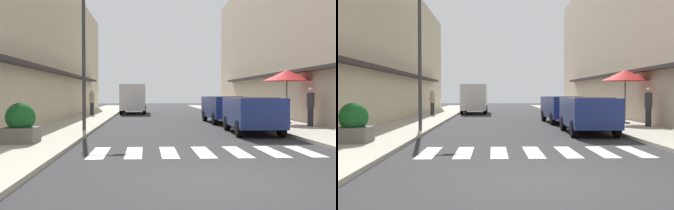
% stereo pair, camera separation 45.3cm
% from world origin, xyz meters
% --- Properties ---
extents(ground_plane, '(87.81, 87.81, 0.00)m').
position_xyz_m(ground_plane, '(0.00, 15.97, 0.00)').
color(ground_plane, '#2B2B2D').
extents(sidewalk_left, '(2.86, 55.88, 0.12)m').
position_xyz_m(sidewalk_left, '(-5.21, 15.97, 0.06)').
color(sidewalk_left, '#ADA899').
rests_on(sidewalk_left, ground_plane).
extents(sidewalk_right, '(2.86, 55.88, 0.12)m').
position_xyz_m(sidewalk_right, '(5.21, 15.97, 0.06)').
color(sidewalk_right, '#ADA899').
rests_on(sidewalk_right, ground_plane).
extents(building_row_left, '(5.50, 37.92, 9.03)m').
position_xyz_m(building_row_left, '(-9.13, 16.96, 4.52)').
color(building_row_left, beige).
rests_on(building_row_left, ground_plane).
extents(building_row_right, '(5.50, 37.92, 10.77)m').
position_xyz_m(building_row_right, '(9.14, 16.96, 5.38)').
color(building_row_right, '#C6B299').
rests_on(building_row_right, ground_plane).
extents(crosswalk, '(6.15, 2.20, 0.01)m').
position_xyz_m(crosswalk, '(-0.00, 3.85, 0.01)').
color(crosswalk, silver).
rests_on(crosswalk, ground_plane).
extents(parked_car_near, '(1.95, 4.26, 1.47)m').
position_xyz_m(parked_car_near, '(2.73, 8.85, 0.92)').
color(parked_car_near, navy).
rests_on(parked_car_near, ground_plane).
extents(parked_car_mid, '(1.91, 4.42, 1.47)m').
position_xyz_m(parked_car_mid, '(2.73, 14.73, 0.92)').
color(parked_car_mid, navy).
rests_on(parked_car_mid, ground_plane).
extents(delivery_van, '(2.05, 5.42, 2.37)m').
position_xyz_m(delivery_van, '(-2.58, 25.62, 1.41)').
color(delivery_van, silver).
rests_on(delivery_van, ground_plane).
extents(street_lamp, '(1.19, 0.28, 5.87)m').
position_xyz_m(street_lamp, '(-3.93, 9.49, 3.67)').
color(street_lamp, '#38383D').
rests_on(street_lamp, sidewalk_left).
extents(cafe_umbrella, '(2.37, 2.37, 2.69)m').
position_xyz_m(cafe_umbrella, '(5.54, 12.75, 2.52)').
color(cafe_umbrella, '#262626').
rests_on(cafe_umbrella, sidewalk_right).
extents(planter_corner, '(0.99, 0.99, 1.23)m').
position_xyz_m(planter_corner, '(-5.40, 5.35, 0.69)').
color(planter_corner, slate).
rests_on(planter_corner, sidewalk_left).
extents(pedestrian_walking_near, '(0.34, 0.34, 1.77)m').
position_xyz_m(pedestrian_walking_near, '(5.99, 10.86, 1.06)').
color(pedestrian_walking_near, '#282B33').
rests_on(pedestrian_walking_near, sidewalk_right).
extents(pedestrian_walking_far, '(0.34, 0.34, 1.77)m').
position_xyz_m(pedestrian_walking_far, '(-5.30, 20.76, 1.05)').
color(pedestrian_walking_far, '#282B33').
rests_on(pedestrian_walking_far, sidewalk_left).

